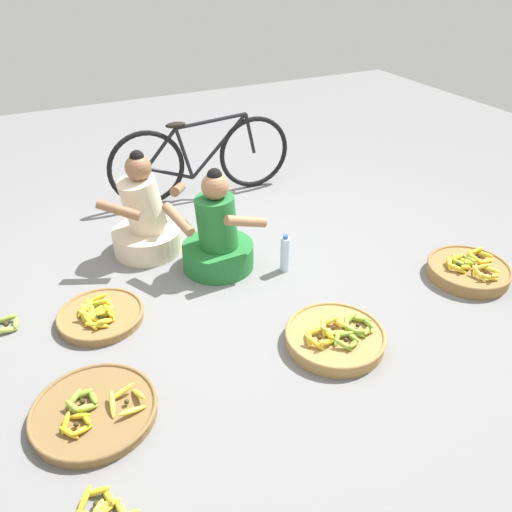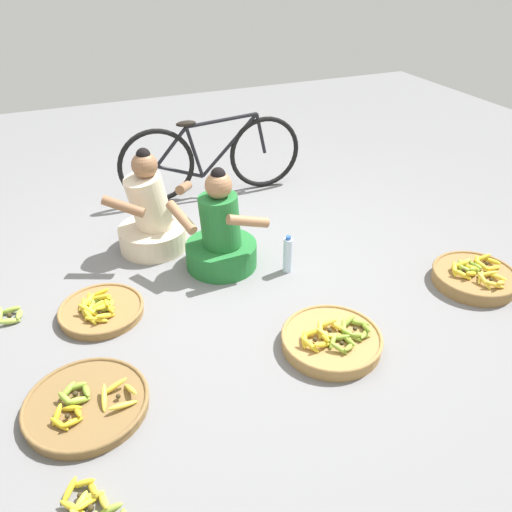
% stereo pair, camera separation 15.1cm
% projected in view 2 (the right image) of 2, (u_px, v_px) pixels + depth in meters
% --- Properties ---
extents(ground_plane, '(10.00, 10.00, 0.00)m').
position_uv_depth(ground_plane, '(245.00, 284.00, 3.63)').
color(ground_plane, slate).
extents(vendor_woman_front, '(0.63, 0.52, 0.77)m').
position_uv_depth(vendor_woman_front, '(221.00, 236.00, 3.71)').
color(vendor_woman_front, '#237233').
rests_on(vendor_woman_front, ground).
extents(vendor_woman_behind, '(0.73, 0.54, 0.81)m').
position_uv_depth(vendor_woman_behind, '(151.00, 218.00, 3.92)').
color(vendor_woman_behind, beige).
rests_on(vendor_woman_behind, ground).
extents(bicycle_leaning, '(1.70, 0.15, 0.73)m').
position_uv_depth(bicycle_leaning, '(212.00, 158.00, 4.70)').
color(bicycle_leaning, black).
rests_on(bicycle_leaning, ground).
extents(banana_basket_near_vendor, '(0.60, 0.60, 0.15)m').
position_uv_depth(banana_basket_near_vendor, '(332.00, 340.00, 3.06)').
color(banana_basket_near_vendor, '#A87F47').
rests_on(banana_basket_near_vendor, ground).
extents(banana_basket_mid_right, '(0.65, 0.65, 0.12)m').
position_uv_depth(banana_basket_mid_right, '(86.00, 404.00, 2.66)').
color(banana_basket_mid_right, brown).
rests_on(banana_basket_mid_right, ground).
extents(banana_basket_back_center, '(0.58, 0.58, 0.16)m').
position_uv_depth(banana_basket_back_center, '(474.00, 277.00, 3.61)').
color(banana_basket_back_center, olive).
rests_on(banana_basket_back_center, ground).
extents(banana_basket_front_right, '(0.54, 0.54, 0.14)m').
position_uv_depth(banana_basket_front_right, '(101.00, 310.00, 3.32)').
color(banana_basket_front_right, olive).
rests_on(banana_basket_front_right, ground).
extents(loose_bananas_back_left, '(0.17, 0.17, 0.09)m').
position_uv_depth(loose_bananas_back_left, '(10.00, 315.00, 3.29)').
color(loose_bananas_back_left, '#9EB747').
rests_on(loose_bananas_back_left, ground).
extents(loose_bananas_front_center, '(0.27, 0.34, 0.08)m').
position_uv_depth(loose_bananas_front_center, '(94.00, 507.00, 2.19)').
color(loose_bananas_front_center, yellow).
rests_on(loose_bananas_front_center, ground).
extents(water_bottle, '(0.07, 0.07, 0.29)m').
position_uv_depth(water_bottle, '(288.00, 255.00, 3.70)').
color(water_bottle, silver).
rests_on(water_bottle, ground).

